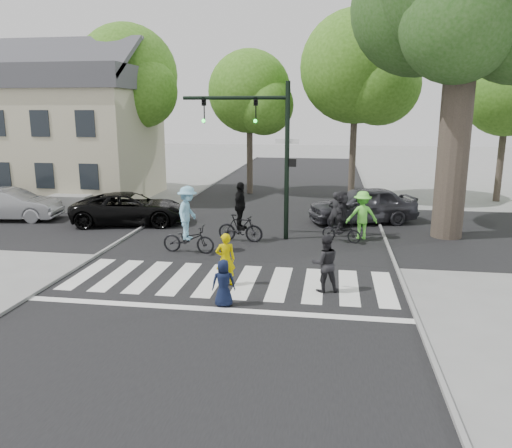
{
  "coord_description": "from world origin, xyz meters",
  "views": [
    {
      "loc": [
        2.92,
        -12.77,
        4.96
      ],
      "look_at": [
        0.5,
        3.0,
        1.3
      ],
      "focal_mm": 35.0,
      "sensor_mm": 36.0,
      "label": 1
    }
  ],
  "objects_px": {
    "cyclist_left": "(188,224)",
    "car_suv": "(130,208)",
    "pedestrian_woman": "(225,259)",
    "car_grey": "(362,205)",
    "traffic_signal": "(265,138)",
    "pedestrian_child": "(224,283)",
    "pedestrian_adult": "(325,263)",
    "cyclist_right": "(342,219)",
    "cyclist_mid": "(240,217)",
    "car_silver": "(10,205)"
  },
  "relations": [
    {
      "from": "pedestrian_woman",
      "to": "cyclist_right",
      "type": "distance_m",
      "value": 6.42
    },
    {
      "from": "traffic_signal",
      "to": "pedestrian_woman",
      "type": "xyz_separation_m",
      "value": [
        -0.38,
        -5.57,
        -3.13
      ]
    },
    {
      "from": "pedestrian_adult",
      "to": "cyclist_right",
      "type": "relative_size",
      "value": 0.82
    },
    {
      "from": "cyclist_right",
      "to": "car_silver",
      "type": "distance_m",
      "value": 15.04
    },
    {
      "from": "pedestrian_woman",
      "to": "car_grey",
      "type": "relative_size",
      "value": 0.32
    },
    {
      "from": "car_grey",
      "to": "pedestrian_adult",
      "type": "bearing_deg",
      "value": -27.33
    },
    {
      "from": "car_suv",
      "to": "car_silver",
      "type": "height_order",
      "value": "car_silver"
    },
    {
      "from": "traffic_signal",
      "to": "pedestrian_woman",
      "type": "relative_size",
      "value": 3.87
    },
    {
      "from": "pedestrian_child",
      "to": "pedestrian_adult",
      "type": "distance_m",
      "value": 2.95
    },
    {
      "from": "traffic_signal",
      "to": "pedestrian_adult",
      "type": "xyz_separation_m",
      "value": [
        2.45,
        -5.63,
        -3.08
      ]
    },
    {
      "from": "traffic_signal",
      "to": "pedestrian_adult",
      "type": "distance_m",
      "value": 6.87
    },
    {
      "from": "cyclist_left",
      "to": "car_suv",
      "type": "relative_size",
      "value": 0.48
    },
    {
      "from": "cyclist_left",
      "to": "car_silver",
      "type": "distance_m",
      "value": 10.36
    },
    {
      "from": "traffic_signal",
      "to": "pedestrian_adult",
      "type": "relative_size",
      "value": 3.67
    },
    {
      "from": "traffic_signal",
      "to": "car_grey",
      "type": "distance_m",
      "value": 6.04
    },
    {
      "from": "traffic_signal",
      "to": "car_suv",
      "type": "height_order",
      "value": "traffic_signal"
    },
    {
      "from": "pedestrian_woman",
      "to": "pedestrian_child",
      "type": "height_order",
      "value": "pedestrian_woman"
    },
    {
      "from": "cyclist_left",
      "to": "cyclist_right",
      "type": "bearing_deg",
      "value": 23.69
    },
    {
      "from": "pedestrian_child",
      "to": "car_grey",
      "type": "bearing_deg",
      "value": -122.06
    },
    {
      "from": "cyclist_mid",
      "to": "car_suv",
      "type": "xyz_separation_m",
      "value": [
        -5.37,
        2.24,
        -0.25
      ]
    },
    {
      "from": "cyclist_mid",
      "to": "car_suv",
      "type": "height_order",
      "value": "cyclist_mid"
    },
    {
      "from": "cyclist_mid",
      "to": "car_silver",
      "type": "distance_m",
      "value": 11.32
    },
    {
      "from": "cyclist_left",
      "to": "car_grey",
      "type": "bearing_deg",
      "value": 42.71
    },
    {
      "from": "pedestrian_adult",
      "to": "cyclist_mid",
      "type": "distance_m",
      "value": 5.96
    },
    {
      "from": "pedestrian_woman",
      "to": "cyclist_mid",
      "type": "relative_size",
      "value": 0.67
    },
    {
      "from": "traffic_signal",
      "to": "cyclist_mid",
      "type": "relative_size",
      "value": 2.6
    },
    {
      "from": "cyclist_mid",
      "to": "car_grey",
      "type": "height_order",
      "value": "cyclist_mid"
    },
    {
      "from": "pedestrian_child",
      "to": "cyclist_left",
      "type": "bearing_deg",
      "value": -74.76
    },
    {
      "from": "pedestrian_adult",
      "to": "cyclist_right",
      "type": "distance_m",
      "value": 5.56
    },
    {
      "from": "cyclist_right",
      "to": "pedestrian_woman",
      "type": "bearing_deg",
      "value": -121.66
    },
    {
      "from": "car_suv",
      "to": "car_silver",
      "type": "relative_size",
      "value": 1.14
    },
    {
      "from": "traffic_signal",
      "to": "car_grey",
      "type": "height_order",
      "value": "traffic_signal"
    },
    {
      "from": "pedestrian_adult",
      "to": "car_grey",
      "type": "height_order",
      "value": "same"
    },
    {
      "from": "traffic_signal",
      "to": "car_suv",
      "type": "distance_m",
      "value": 7.17
    },
    {
      "from": "traffic_signal",
      "to": "pedestrian_child",
      "type": "distance_m",
      "value": 7.83
    },
    {
      "from": "cyclist_left",
      "to": "car_grey",
      "type": "relative_size",
      "value": 0.5
    },
    {
      "from": "pedestrian_child",
      "to": "car_silver",
      "type": "height_order",
      "value": "car_silver"
    },
    {
      "from": "car_suv",
      "to": "car_grey",
      "type": "relative_size",
      "value": 1.05
    },
    {
      "from": "cyclist_mid",
      "to": "car_suv",
      "type": "bearing_deg",
      "value": 157.31
    },
    {
      "from": "car_silver",
      "to": "car_suv",
      "type": "bearing_deg",
      "value": -96.68
    },
    {
      "from": "cyclist_right",
      "to": "car_suv",
      "type": "bearing_deg",
      "value": 169.66
    },
    {
      "from": "car_suv",
      "to": "car_grey",
      "type": "bearing_deg",
      "value": -91.54
    },
    {
      "from": "pedestrian_adult",
      "to": "cyclist_right",
      "type": "xyz_separation_m",
      "value": [
        0.54,
        5.53,
        0.07
      ]
    },
    {
      "from": "pedestrian_woman",
      "to": "pedestrian_child",
      "type": "xyz_separation_m",
      "value": [
        0.28,
        -1.54,
        -0.15
      ]
    },
    {
      "from": "car_suv",
      "to": "cyclist_left",
      "type": "bearing_deg",
      "value": -148.11
    },
    {
      "from": "car_grey",
      "to": "car_silver",
      "type": "bearing_deg",
      "value": -101.09
    },
    {
      "from": "cyclist_left",
      "to": "traffic_signal",
      "type": "bearing_deg",
      "value": 45.9
    },
    {
      "from": "car_suv",
      "to": "car_grey",
      "type": "height_order",
      "value": "car_grey"
    },
    {
      "from": "cyclist_left",
      "to": "pedestrian_woman",
      "type": "bearing_deg",
      "value": -57.09
    },
    {
      "from": "cyclist_right",
      "to": "car_suv",
      "type": "relative_size",
      "value": 0.39
    }
  ]
}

